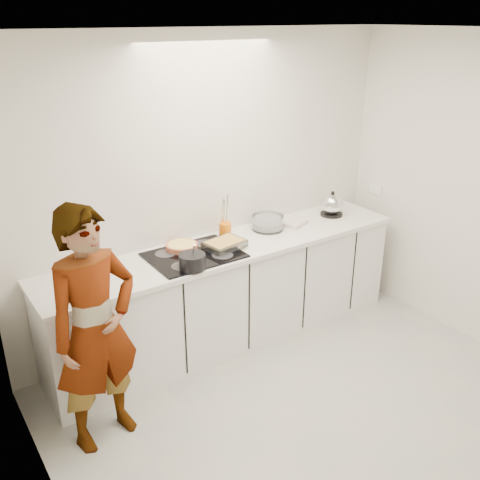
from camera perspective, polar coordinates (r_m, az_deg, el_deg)
floor at (r=4.09m, az=9.36°, el=-18.44°), size 3.60×3.20×0.00m
ceiling at (r=3.09m, az=12.63°, el=20.87°), size 3.60×3.20×0.00m
wall_back at (r=4.57m, az=-3.37°, el=5.25°), size 3.60×0.00×2.60m
wall_left at (r=2.59m, az=-19.73°, el=-10.91°), size 0.00×3.20×2.60m
base_cabinets at (r=4.66m, az=-1.09°, el=-5.93°), size 3.20×0.58×0.87m
countertop at (r=4.46m, az=-1.13°, el=-0.80°), size 3.24×0.64×0.04m
hob at (r=4.27m, az=-4.92°, el=-1.62°), size 0.72×0.54×0.01m
tart_dish at (r=4.37m, az=-6.24°, el=-0.63°), size 0.34×0.34×0.04m
saucepan at (r=4.02m, az=-5.12°, el=-2.27°), size 0.26×0.26×0.19m
baking_dish at (r=4.36m, az=-1.66°, el=-0.42°), size 0.35×0.28×0.06m
mixing_bowl at (r=4.77m, az=2.98°, el=1.83°), size 0.33×0.33×0.13m
tea_towel at (r=4.90m, az=5.88°, el=1.80°), size 0.26×0.22×0.04m
kettle at (r=5.17m, az=9.78°, el=3.69°), size 0.27×0.27×0.24m
utensil_crock at (r=4.59m, az=-1.59°, el=1.06°), size 0.12×0.12×0.13m
cook at (r=3.56m, az=-15.17°, el=-9.21°), size 0.68×0.52×1.68m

